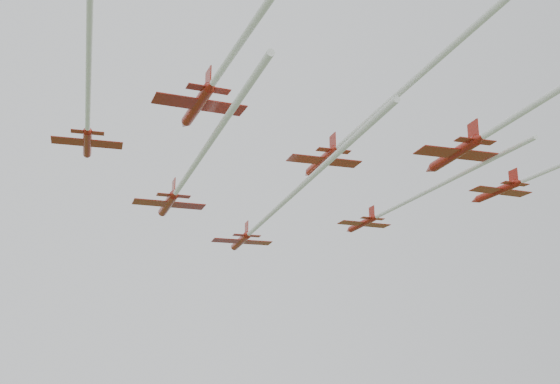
{
  "coord_description": "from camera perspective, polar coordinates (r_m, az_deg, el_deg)",
  "views": [
    {
      "loc": [
        -6.6,
        -92.84,
        27.18
      ],
      "look_at": [
        3.84,
        -3.56,
        53.83
      ],
      "focal_mm": 45.0,
      "sensor_mm": 36.0,
      "label": 1
    }
  ],
  "objects": [
    {
      "name": "jet_row3_left",
      "position": [
        73.12,
        -15.33,
        6.91
      ],
      "size": [
        10.68,
        48.63,
        2.38
      ],
      "rotation": [
        0.0,
        0.0,
        0.15
      ],
      "color": "#A21D12"
    },
    {
      "name": "jet_row4_right",
      "position": [
        66.56,
        20.66,
        7.12
      ],
      "size": [
        14.78,
        61.36,
        2.83
      ],
      "rotation": [
        0.0,
        0.0,
        0.18
      ],
      "color": "#A21D12"
    },
    {
      "name": "jet_row2_right",
      "position": [
        97.16,
        9.23,
        -1.29
      ],
      "size": [
        13.14,
        42.9,
        2.34
      ],
      "rotation": [
        0.0,
        0.0,
        0.24
      ],
      "color": "#A21D12"
    },
    {
      "name": "jet_row3_right",
      "position": [
        90.15,
        21.32,
        1.83
      ],
      "size": [
        14.76,
        46.29,
        2.51
      ],
      "rotation": [
        0.0,
        0.0,
        0.25
      ],
      "color": "#A21D12"
    },
    {
      "name": "jet_row2_left",
      "position": [
        86.22,
        -7.81,
        0.94
      ],
      "size": [
        14.61,
        51.8,
        2.9
      ],
      "rotation": [
        0.0,
        0.0,
        0.21
      ],
      "color": "#A21D12"
    },
    {
      "name": "jet_lead",
      "position": [
        99.53,
        -1.05,
        -2.06
      ],
      "size": [
        14.99,
        64.89,
        2.89
      ],
      "rotation": [
        0.0,
        0.0,
        0.17
      ],
      "color": "#A21D12"
    },
    {
      "name": "jet_row3_mid",
      "position": [
        74.86,
        6.74,
        5.42
      ],
      "size": [
        13.45,
        52.47,
        2.67
      ],
      "rotation": [
        0.0,
        0.0,
        0.19
      ],
      "color": "#A21D12"
    },
    {
      "name": "jet_row4_left",
      "position": [
        55.27,
        -2.06,
        13.69
      ],
      "size": [
        19.72,
        63.79,
        2.72
      ],
      "rotation": [
        0.0,
        0.0,
        0.25
      ],
      "color": "#A21D12"
    }
  ]
}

